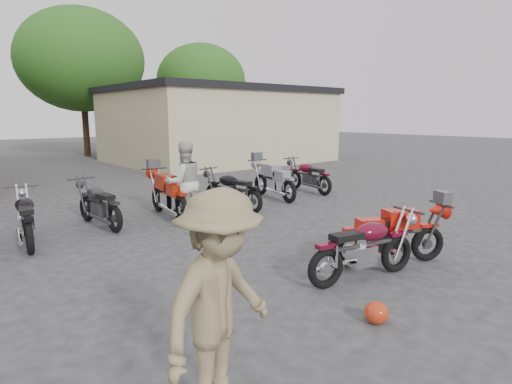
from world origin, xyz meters
TOP-DOWN VIEW (x-y plane):
  - ground at (0.00, 0.00)m, footprint 90.00×90.00m
  - stucco_building at (8.50, 15.00)m, footprint 10.00×8.00m
  - tree_2 at (4.00, 22.00)m, footprint 7.04×7.04m
  - tree_3 at (12.00, 22.00)m, footprint 6.08×6.08m
  - vintage_motorcycle at (0.66, -0.17)m, footprint 1.94×0.96m
  - sportbike at (1.55, -0.05)m, footprint 1.94×1.37m
  - helmet at (-0.35, -1.08)m, footprint 0.34×0.34m
  - person_light at (0.39, 4.51)m, footprint 0.99×0.83m
  - person_tan at (-2.60, -1.18)m, footprint 1.34×1.01m
  - row_bike_2 at (-2.75, 4.92)m, footprint 0.90×1.97m
  - row_bike_3 at (-1.25, 5.36)m, footprint 0.77×1.92m
  - row_bike_4 at (0.31, 5.17)m, footprint 0.95×2.14m
  - row_bike_5 at (1.98, 4.92)m, footprint 0.92×1.99m
  - row_bike_6 at (3.77, 5.32)m, footprint 0.97×2.10m
  - row_bike_7 at (5.33, 5.42)m, footprint 0.84×1.99m

SIDE VIEW (x-z plane):
  - ground at x=0.00m, z-range 0.00..0.00m
  - helmet at x=-0.35m, z-range 0.00..0.26m
  - vintage_motorcycle at x=0.66m, z-range 0.00..1.08m
  - sportbike at x=1.55m, z-range 0.00..1.08m
  - row_bike_3 at x=-1.25m, z-range 0.00..1.09m
  - row_bike_2 at x=-2.75m, z-range 0.00..1.10m
  - row_bike_5 at x=1.98m, z-range 0.00..1.11m
  - row_bike_7 at x=5.33m, z-range 0.00..1.12m
  - row_bike_6 at x=3.77m, z-range 0.00..1.17m
  - row_bike_4 at x=0.31m, z-range 0.00..1.20m
  - person_light at x=0.39m, z-range 0.00..1.82m
  - person_tan at x=-2.60m, z-range 0.00..1.85m
  - stucco_building at x=8.50m, z-range 0.00..3.50m
  - tree_3 at x=12.00m, z-range 0.00..7.60m
  - tree_2 at x=4.00m, z-range 0.00..8.80m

